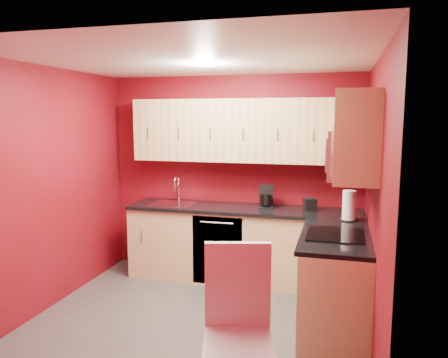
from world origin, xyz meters
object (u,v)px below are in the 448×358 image
at_px(coffee_maker, 266,197).
at_px(napkin_holder, 310,205).
at_px(microwave, 351,154).
at_px(dining_chair, 238,335).
at_px(paper_towel, 349,206).
at_px(sink, 174,201).

distance_m(coffee_maker, napkin_holder, 0.52).
height_order(microwave, dining_chair, microwave).
bearing_deg(napkin_holder, paper_towel, -42.77).
bearing_deg(napkin_holder, microwave, -68.03).
xyz_separation_m(microwave, napkin_holder, (-0.41, 1.03, -0.68)).
relative_size(paper_towel, dining_chair, 0.28).
distance_m(sink, dining_chair, 2.81).
distance_m(microwave, coffee_maker, 1.51).
height_order(coffee_maker, napkin_holder, coffee_maker).
xyz_separation_m(microwave, coffee_maker, (-0.93, 1.02, -0.61)).
height_order(microwave, napkin_holder, microwave).
bearing_deg(sink, microwave, -25.60).
bearing_deg(coffee_maker, dining_chair, -92.21).
height_order(sink, dining_chair, sink).
bearing_deg(microwave, coffee_maker, 132.32).
bearing_deg(coffee_maker, paper_towel, -29.99).
xyz_separation_m(sink, coffee_maker, (1.17, 0.01, 0.10)).
relative_size(sink, paper_towel, 1.64).
xyz_separation_m(coffee_maker, dining_chair, (0.23, -2.42, -0.48)).
height_order(microwave, coffee_maker, microwave).
height_order(sink, napkin_holder, sink).
distance_m(coffee_maker, dining_chair, 2.47).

